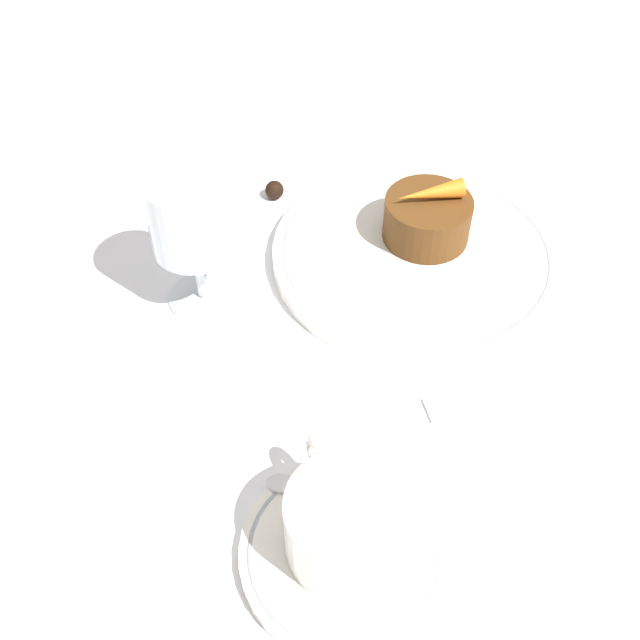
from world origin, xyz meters
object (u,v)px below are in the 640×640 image
wine_glass (191,222)px  fork (519,391)px  coffee_cup (348,523)px  dinner_plate (415,254)px  dessert_cake (427,219)px

wine_glass → fork: wine_glass is taller
wine_glass → fork: size_ratio=0.65×
coffee_cup → wine_glass: (0.26, 0.02, 0.05)m
dinner_plate → wine_glass: bearing=81.9°
dinner_plate → dessert_cake: (0.01, -0.02, 0.03)m
coffee_cup → wine_glass: 0.27m
fork → dessert_cake: size_ratio=2.50×
coffee_cup → dessert_cake: 0.31m
dessert_cake → dinner_plate: bearing=127.9°
coffee_cup → fork: coffee_cup is taller
coffee_cup → dinner_plate: bearing=-35.9°
wine_glass → dinner_plate: bearing=-98.1°
wine_glass → fork: (-0.19, -0.20, -0.08)m
dinner_plate → fork: 0.17m
fork → dessert_cake: dessert_cake is taller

